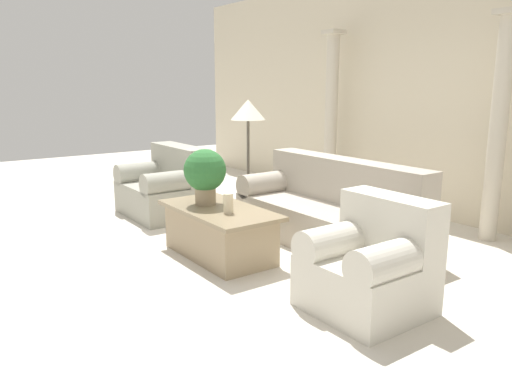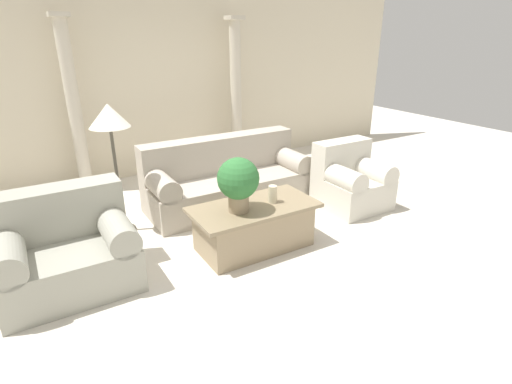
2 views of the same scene
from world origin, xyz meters
name	(u,v)px [view 1 (image 1 of 2)]	position (x,y,z in m)	size (l,w,h in m)	color
ground_plane	(244,247)	(0.00, 0.00, 0.00)	(16.00, 16.00, 0.00)	silver
wall_back	(416,91)	(0.00, 2.71, 1.60)	(10.00, 0.06, 3.20)	beige
sofa_long	(330,210)	(0.38, 0.87, 0.36)	(2.19, 0.86, 0.90)	#ADA393
loveseat	(166,187)	(-1.74, -0.05, 0.37)	(1.15, 0.86, 0.90)	#9F9E8F
coffee_table	(219,232)	(0.08, -0.35, 0.25)	(1.34, 0.69, 0.50)	#998466
potted_plant	(205,173)	(-0.13, -0.38, 0.82)	(0.42, 0.42, 0.56)	#937F60
pillar_candle	(228,203)	(0.29, -0.38, 0.59)	(0.09, 0.09, 0.19)	beige
floor_lamp	(248,116)	(-1.05, 0.78, 1.29)	(0.44, 0.44, 1.50)	#4C473D
column_left	(331,115)	(-1.19, 2.36, 1.25)	(0.25, 0.25, 2.44)	beige
column_right	(498,127)	(1.34, 2.36, 1.25)	(0.25, 0.25, 2.44)	beige
armchair	(371,263)	(1.76, -0.04, 0.36)	(0.82, 0.79, 0.86)	beige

